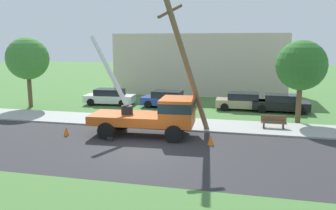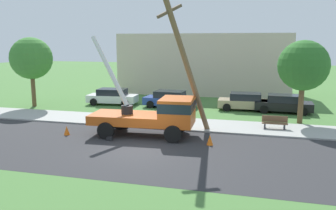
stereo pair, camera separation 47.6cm
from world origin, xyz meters
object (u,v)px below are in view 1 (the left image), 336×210
Objects in this scene: traffic_cone_behind at (66,131)px; roadside_tree_near at (28,59)px; utility_truck at (156,113)px; traffic_cone_ahead at (211,140)px; parked_sedan_blue at (167,99)px; leaning_utility_pole at (187,64)px; parked_sedan_tan at (243,101)px; roadside_tree_far at (301,66)px; park_bench at (273,122)px; parked_sedan_black at (281,103)px; parked_sedan_white at (110,97)px.

traffic_cone_behind is 0.09× the size of roadside_tree_near.
utility_truck is 3.73m from traffic_cone_ahead.
parked_sedan_blue is 12.38m from roadside_tree_near.
leaning_utility_pole reaches higher than parked_sedan_tan.
utility_truck is 10.77m from parked_sedan_tan.
utility_truck reaches higher than roadside_tree_far.
traffic_cone_ahead is 18.63m from roadside_tree_near.
parked_sedan_blue reaches higher than traffic_cone_behind.
traffic_cone_behind is 13.08m from park_bench.
parked_sedan_black is (4.45, 10.39, 0.43)m from traffic_cone_ahead.
roadside_tree_far is at bearing 51.80° from traffic_cone_ahead.
parked_sedan_tan is at bearing 175.47° from parked_sedan_black.
parked_sedan_white is 1.00× the size of parked_sedan_blue.
park_bench reaches higher than traffic_cone_ahead.
parked_sedan_white is (-10.25, 10.30, 0.43)m from traffic_cone_ahead.
park_bench is 20.68m from roadside_tree_near.
leaning_utility_pole is 15.95m from roadside_tree_near.
roadside_tree_far is (1.77, 2.40, 3.52)m from park_bench.
parked_sedan_blue is at bearing 145.26° from park_bench.
leaning_utility_pole is at bearing -109.64° from parked_sedan_tan.
roadside_tree_near reaches higher than traffic_cone_behind.
roadside_tree_near is at bearing -172.67° from parked_sedan_black.
parked_sedan_black is at bearing 38.54° from traffic_cone_behind.
parked_sedan_black is at bearing 0.89° from parked_sedan_blue.
roadside_tree_near is at bearing 158.20° from leaning_utility_pole.
leaning_utility_pole is 5.24× the size of park_bench.
park_bench reaches higher than traffic_cone_behind.
park_bench is (3.56, 4.38, 0.18)m from traffic_cone_ahead.
leaning_utility_pole is 11.17m from parked_sedan_black.
parked_sedan_white is 1.01× the size of parked_sedan_black.
parked_sedan_white is at bearing 22.60° from roadside_tree_near.
roadside_tree_far is (0.89, -3.61, 3.27)m from parked_sedan_black.
roadside_tree_far reaches higher than parked_sedan_tan.
roadside_tree_near is at bearing -167.62° from parked_sedan_blue.
leaning_utility_pole is 9.73m from parked_sedan_blue.
park_bench is 4.62m from roadside_tree_far.
utility_truck is 1.53× the size of parked_sedan_white.
parked_sedan_white is 5.35m from parked_sedan_blue.
leaning_utility_pole reaches higher than park_bench.
utility_truck is at bearing -156.67° from leaning_utility_pole.
parked_sedan_tan reaches higher than park_bench.
utility_truck is 1.15× the size of roadside_tree_near.
parked_sedan_black is 21.41m from roadside_tree_near.
roadside_tree_near is 1.04× the size of roadside_tree_far.
traffic_cone_behind is at bearing -159.96° from park_bench.
traffic_cone_behind is 16.85m from parked_sedan_black.
utility_truck is 12.31× the size of traffic_cone_ahead.
parked_sedan_tan is (1.45, 10.63, 0.43)m from traffic_cone_ahead.
utility_truck is 1.20× the size of roadside_tree_far.
parked_sedan_tan is at bearing 46.50° from traffic_cone_behind.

